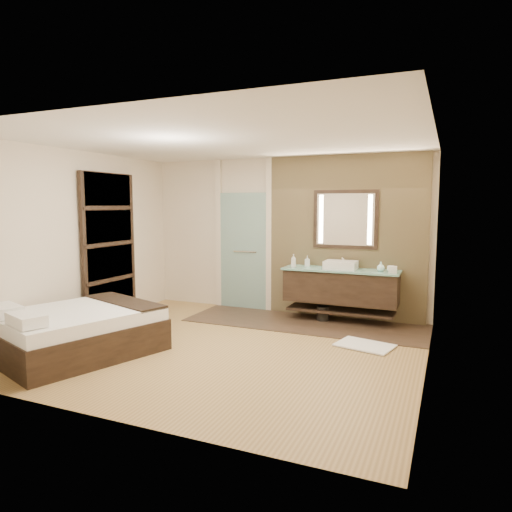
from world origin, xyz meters
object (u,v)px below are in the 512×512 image
at_px(mirror_unit, 345,219).
at_px(bed, 77,331).
at_px(vanity, 341,286).
at_px(waste_bin, 323,314).

xyz_separation_m(mirror_unit, bed, (-2.71, -3.14, -1.36)).
distance_m(vanity, waste_bin, 0.53).
height_order(vanity, waste_bin, vanity).
relative_size(mirror_unit, bed, 0.48).
distance_m(bed, waste_bin, 3.74).
relative_size(vanity, bed, 0.84).
bearing_deg(vanity, mirror_unit, 90.00).
distance_m(mirror_unit, waste_bin, 1.58).
distance_m(vanity, mirror_unit, 1.10).
height_order(vanity, bed, vanity).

